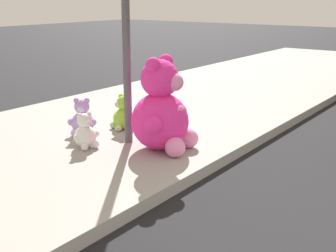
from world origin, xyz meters
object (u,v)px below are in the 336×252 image
plush_white (86,134)px  plush_lime (123,115)px  plush_lavender (82,120)px  plush_pink_large (162,113)px  sign_pole (126,20)px

plush_white → plush_lime: 1.00m
plush_white → plush_lime: plush_lime is taller
plush_lime → plush_lavender: (-0.58, 0.29, 0.01)m
plush_pink_large → plush_white: size_ratio=2.56×
sign_pole → plush_lavender: size_ratio=5.72×
plush_lime → sign_pole: bearing=-131.4°
sign_pole → plush_lavender: 1.68m
plush_lavender → sign_pole: bearing=-80.2°
plush_lavender → plush_white: bearing=-129.7°
sign_pole → plush_lime: size_ratio=5.89×
plush_white → plush_lavender: plush_lavender is taller
plush_pink_large → plush_white: (-0.56, 0.89, -0.31)m
plush_lime → plush_lavender: plush_lavender is taller
plush_pink_large → plush_lavender: size_ratio=2.27×
plush_pink_large → plush_white: 1.10m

